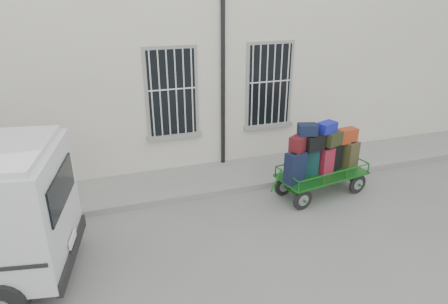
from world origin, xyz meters
The scene contains 4 objects.
ground centered at (0.00, 0.00, 0.00)m, with size 80.00×80.00×0.00m, color slate.
building centered at (0.00, 5.50, 3.00)m, with size 24.00×5.15×6.00m.
sidewalk centered at (0.00, 2.20, 0.07)m, with size 24.00×1.70×0.15m, color gray.
luggage_cart centered at (2.70, 0.69, 0.97)m, with size 2.63×1.34×1.90m.
Camera 1 is at (-2.22, -6.86, 4.87)m, focal length 32.00 mm.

